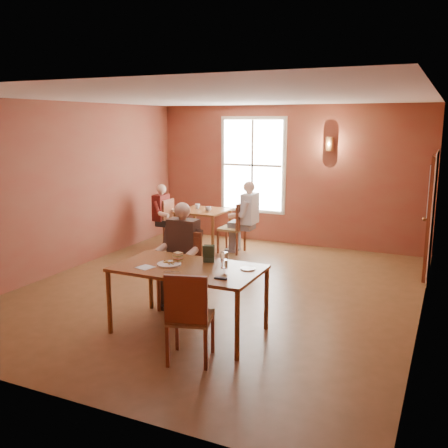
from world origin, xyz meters
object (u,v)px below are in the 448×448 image
at_px(diner_white, 233,218).
at_px(chair_diner_maroon, 177,223).
at_px(main_table, 189,299).
at_px(chair_empty, 191,315).
at_px(chair_diner_white, 232,227).
at_px(diner_main, 178,260).
at_px(diner_maroon, 175,216).
at_px(second_table, 203,229).
at_px(chair_diner_main, 180,272).

xyz_separation_m(diner_white, chair_diner_maroon, (-1.33, 0.00, -0.21)).
height_order(main_table, diner_white, diner_white).
height_order(chair_empty, chair_diner_white, chair_empty).
bearing_deg(chair_diner_white, diner_main, -169.33).
bearing_deg(diner_maroon, second_table, 90.00).
distance_m(chair_empty, chair_diner_maroon, 5.34).
xyz_separation_m(main_table, diner_white, (-1.08, 3.86, 0.28)).
xyz_separation_m(chair_diner_main, diner_main, (0.00, -0.03, 0.18)).
xyz_separation_m(chair_diner_white, chair_diner_maroon, (-1.30, 0.00, -0.02)).
xyz_separation_m(second_table, diner_maroon, (-0.68, 0.00, 0.23)).
bearing_deg(diner_main, chair_diner_white, -79.33).
relative_size(chair_diner_white, diner_maroon, 0.81).
relative_size(chair_diner_main, chair_diner_white, 1.05).
bearing_deg(second_table, diner_main, -68.74).
relative_size(second_table, diner_maroon, 0.73).
height_order(main_table, second_table, main_table).
distance_m(chair_diner_main, diner_white, 3.26).
height_order(diner_white, chair_diner_maroon, diner_white).
distance_m(chair_diner_white, chair_diner_maroon, 1.30).
relative_size(diner_main, second_table, 1.54).
relative_size(main_table, second_table, 1.95).
relative_size(chair_diner_main, second_table, 1.16).
bearing_deg(diner_main, second_table, -68.74).
bearing_deg(second_table, main_table, -65.48).
bearing_deg(chair_diner_main, chair_diner_maroon, -59.24).
distance_m(diner_main, diner_maroon, 3.78).
bearing_deg(chair_diner_white, diner_white, -90.00).
height_order(main_table, chair_diner_maroon, chair_diner_maroon).
bearing_deg(chair_diner_main, diner_main, 90.00).
xyz_separation_m(main_table, chair_diner_maroon, (-2.41, 3.86, 0.07)).
bearing_deg(chair_diner_main, main_table, 127.57).
bearing_deg(second_table, chair_diner_maroon, 180.00).
bearing_deg(diner_main, main_table, 128.88).
xyz_separation_m(diner_main, diner_white, (-0.58, 3.24, -0.01)).
height_order(chair_empty, diner_maroon, diner_maroon).
bearing_deg(diner_main, diner_maroon, -59.08).
xyz_separation_m(chair_empty, chair_diner_maroon, (-2.81, 4.54, -0.03)).
relative_size(diner_white, diner_maroon, 1.11).
height_order(diner_main, chair_diner_white, diner_main).
xyz_separation_m(diner_main, diner_maroon, (-1.94, 3.24, -0.08)).
relative_size(chair_diner_main, diner_white, 0.77).
distance_m(second_table, chair_diner_maroon, 0.66).
height_order(diner_main, chair_diner_maroon, diner_main).
bearing_deg(chair_empty, chair_diner_maroon, 105.98).
bearing_deg(chair_empty, diner_maroon, 106.25).
bearing_deg(chair_empty, main_table, 104.61).
bearing_deg(diner_white, chair_empty, -161.95).
xyz_separation_m(second_table, diner_white, (0.68, 0.00, 0.30)).
distance_m(second_table, diner_white, 0.74).
distance_m(diner_white, diner_maroon, 1.36).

